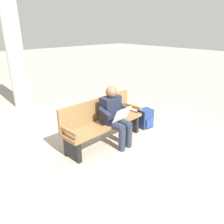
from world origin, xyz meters
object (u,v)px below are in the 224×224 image
Objects in this scene: backpack at (145,119)px; person_seated at (115,115)px; bench_near at (102,121)px; support_pillar at (14,49)px.

person_seated is at bearing 3.53° from backpack.
bench_near is at bearing -7.81° from backpack.
bench_near is 3.50m from support_pillar.
backpack is at bearing -179.71° from person_seated.
support_pillar reaches higher than bench_near.
person_seated is (-0.13, 0.23, 0.17)m from bench_near.
person_seated reaches higher than bench_near.
backpack is 4.02m from support_pillar.
bench_near reaches higher than backpack.
support_pillar is (0.49, -3.50, 1.01)m from person_seated.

